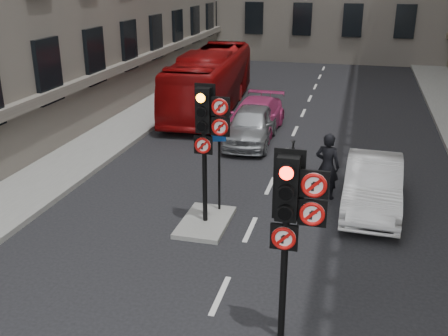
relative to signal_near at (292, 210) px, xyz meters
The scene contains 11 objects.
pavement_left 14.24m from the signal_near, 128.28° to the left, with size 3.00×50.00×0.16m, color gray.
centre_island 5.44m from the signal_near, 123.83° to the left, with size 1.20×2.00×0.12m, color gray.
signal_near is the anchor object (origin of this frame).
signal_far 4.77m from the signal_near, 123.02° to the left, with size 0.91×0.40×3.58m.
car_silver 11.58m from the signal_near, 104.93° to the left, with size 1.66×4.13×1.41m, color #9B9FA3.
car_white 6.61m from the signal_near, 76.28° to the left, with size 1.49×4.27×1.41m, color silver.
car_pink 12.88m from the signal_near, 103.84° to the left, with size 1.86×4.57×1.33m, color #C03876.
bus_red 16.70m from the signal_near, 110.52° to the left, with size 2.31×9.88×2.75m, color maroon.
motorcycle 8.10m from the signal_near, 96.72° to the left, with size 0.54×1.91×1.15m, color black.
motorcyclist 6.74m from the signal_near, 88.09° to the left, with size 0.71×0.47×1.95m, color black.
info_sign 5.45m from the signal_near, 117.88° to the left, with size 0.38×0.17×2.27m.
Camera 1 is at (2.35, -6.77, 6.25)m, focal length 42.00 mm.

